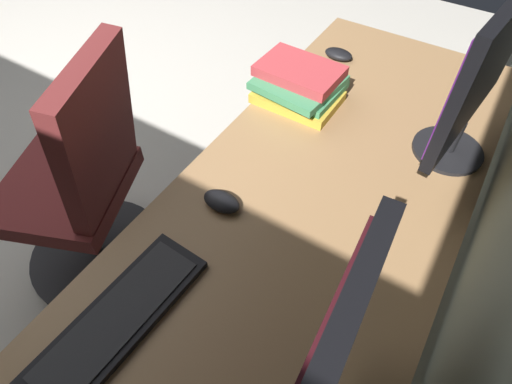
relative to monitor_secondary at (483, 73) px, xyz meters
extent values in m
plane|color=#B2ADA3|center=(0.18, -2.20, -1.00)|extent=(5.63, 5.63, 0.00)
cube|color=#936D47|center=(0.58, -0.24, -0.28)|extent=(2.29, 0.73, 0.03)
cylinder|color=silver|center=(-0.50, -0.54, -0.65)|extent=(0.05, 0.05, 0.70)
cylinder|color=silver|center=(-0.50, 0.06, -0.65)|extent=(0.05, 0.05, 0.70)
cylinder|color=black|center=(0.00, 0.00, -0.26)|extent=(0.20, 0.20, 0.01)
cylinder|color=black|center=(0.00, 0.00, -0.20)|extent=(0.04, 0.04, 0.10)
cube|color=black|center=(0.00, 0.00, 0.02)|extent=(0.48, 0.09, 0.35)
cube|color=#4C1960|center=(0.00, -0.01, 0.02)|extent=(0.44, 0.06, 0.31)
cube|color=black|center=(0.88, -0.45, -0.26)|extent=(0.43, 0.16, 0.02)
cube|color=#2D2D30|center=(0.88, -0.45, -0.25)|extent=(0.38, 0.13, 0.00)
ellipsoid|color=black|center=(-0.28, -0.47, -0.25)|extent=(0.06, 0.10, 0.03)
ellipsoid|color=black|center=(0.51, -0.44, -0.25)|extent=(0.06, 0.10, 0.03)
cube|color=gold|center=(0.02, -0.48, -0.25)|extent=(0.19, 0.26, 0.03)
cube|color=#3D8456|center=(0.00, -0.49, -0.22)|extent=(0.22, 0.28, 0.02)
cube|color=#3D8456|center=(0.01, -0.48, -0.20)|extent=(0.26, 0.26, 0.02)
cube|color=#B2383D|center=(0.00, -0.49, -0.17)|extent=(0.18, 0.26, 0.03)
cube|color=maroon|center=(0.58, -1.10, -0.54)|extent=(0.57, 0.55, 0.07)
cube|color=maroon|center=(0.50, -0.90, -0.25)|extent=(0.42, 0.27, 0.50)
cylinder|color=black|center=(0.58, -1.10, -0.75)|extent=(0.05, 0.05, 0.37)
cylinder|color=black|center=(0.58, -1.10, -0.96)|extent=(0.56, 0.56, 0.03)
camera|label=1|loc=(1.04, -0.01, 0.59)|focal=29.25mm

